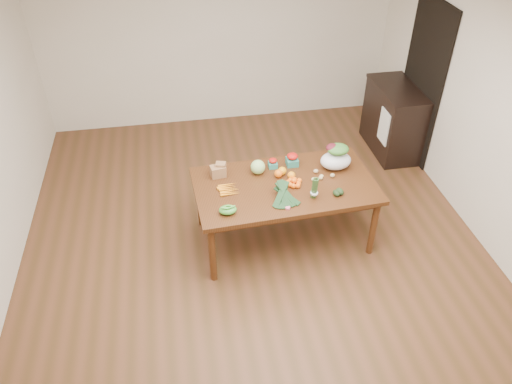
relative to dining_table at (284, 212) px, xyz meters
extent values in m
plane|color=brown|center=(-0.34, -0.14, -0.38)|extent=(6.00, 6.00, 0.00)
cube|color=silver|center=(-0.34, 2.86, 0.98)|extent=(5.00, 0.02, 2.70)
cube|color=silver|center=(2.16, -0.14, 0.98)|extent=(0.02, 6.00, 2.70)
cube|color=#4B2711|center=(0.00, 0.00, 0.00)|extent=(1.92, 1.14, 0.75)
cube|color=black|center=(2.14, 1.46, 0.68)|extent=(0.02, 1.00, 2.10)
cube|color=black|center=(1.88, 1.55, 0.10)|extent=(0.52, 1.02, 0.94)
cube|color=white|center=(1.62, 1.26, 0.18)|extent=(0.02, 0.28, 0.45)
sphere|color=#A3DD7F|center=(-0.24, 0.24, 0.45)|extent=(0.16, 0.16, 0.16)
sphere|color=orange|center=(-0.04, 0.13, 0.42)|extent=(0.09, 0.09, 0.09)
sphere|color=#FFA40F|center=(0.01, 0.17, 0.42)|extent=(0.09, 0.09, 0.09)
sphere|color=#FFA10F|center=(0.09, 0.08, 0.42)|extent=(0.08, 0.08, 0.08)
ellipsoid|color=green|center=(-0.65, -0.36, 0.41)|extent=(0.17, 0.13, 0.08)
ellipsoid|color=#CBBA75|center=(0.30, 0.00, 0.40)|extent=(0.05, 0.04, 0.04)
ellipsoid|color=tan|center=(0.39, 0.01, 0.40)|extent=(0.05, 0.04, 0.04)
ellipsoid|color=#DEC980|center=(0.40, 0.04, 0.39)|extent=(0.04, 0.04, 0.04)
ellipsoid|color=#D5B27A|center=(0.37, 0.13, 0.40)|extent=(0.05, 0.05, 0.05)
ellipsoid|color=tan|center=(0.52, 0.03, 0.40)|extent=(0.05, 0.05, 0.04)
ellipsoid|color=black|center=(0.46, -0.28, 0.41)|extent=(0.08, 0.10, 0.06)
ellipsoid|color=black|center=(0.51, -0.26, 0.41)|extent=(0.09, 0.11, 0.07)
camera|label=1|loc=(-1.03, -4.04, 3.46)|focal=35.00mm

